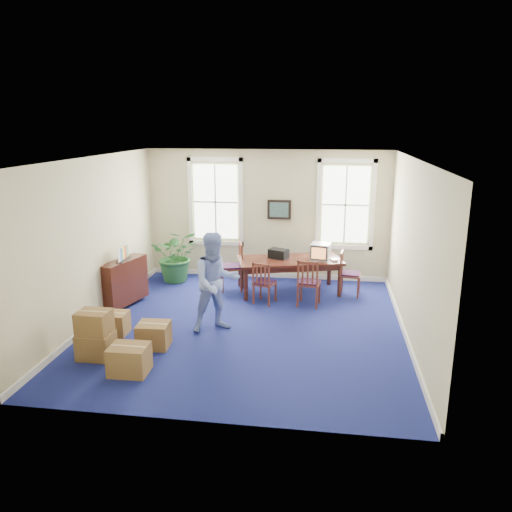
# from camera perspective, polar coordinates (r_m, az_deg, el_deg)

# --- Properties ---
(floor) EXTENTS (6.50, 6.50, 0.00)m
(floor) POSITION_cam_1_polar(r_m,az_deg,el_deg) (9.77, -1.09, -7.99)
(floor) COLOR navy
(floor) RESTS_ON ground
(ceiling) EXTENTS (6.50, 6.50, 0.00)m
(ceiling) POSITION_cam_1_polar(r_m,az_deg,el_deg) (9.02, -1.20, 11.09)
(ceiling) COLOR white
(ceiling) RESTS_ON ground
(wall_back) EXTENTS (6.50, 0.00, 6.50)m
(wall_back) POSITION_cam_1_polar(r_m,az_deg,el_deg) (12.41, 1.30, 4.71)
(wall_back) COLOR #C2B990
(wall_back) RESTS_ON ground
(wall_front) EXTENTS (6.50, 0.00, 6.50)m
(wall_front) POSITION_cam_1_polar(r_m,az_deg,el_deg) (6.22, -6.02, -5.93)
(wall_front) COLOR #C2B990
(wall_front) RESTS_ON ground
(wall_left) EXTENTS (0.00, 6.50, 6.50)m
(wall_left) POSITION_cam_1_polar(r_m,az_deg,el_deg) (10.18, -18.06, 1.68)
(wall_left) COLOR #C2B990
(wall_left) RESTS_ON ground
(wall_right) EXTENTS (0.00, 6.50, 6.50)m
(wall_right) POSITION_cam_1_polar(r_m,az_deg,el_deg) (9.27, 17.48, 0.48)
(wall_right) COLOR #C2B990
(wall_right) RESTS_ON ground
(baseboard_back) EXTENTS (6.00, 0.04, 0.12)m
(baseboard_back) POSITION_cam_1_polar(r_m,az_deg,el_deg) (12.75, 1.24, -2.14)
(baseboard_back) COLOR white
(baseboard_back) RESTS_ON ground
(baseboard_left) EXTENTS (0.04, 6.50, 0.12)m
(baseboard_left) POSITION_cam_1_polar(r_m,az_deg,el_deg) (10.61, -17.24, -6.44)
(baseboard_left) COLOR white
(baseboard_left) RESTS_ON ground
(baseboard_right) EXTENTS (0.04, 6.50, 0.12)m
(baseboard_right) POSITION_cam_1_polar(r_m,az_deg,el_deg) (9.75, 16.59, -8.31)
(baseboard_right) COLOR white
(baseboard_right) RESTS_ON ground
(window_left) EXTENTS (1.40, 0.12, 2.20)m
(window_left) POSITION_cam_1_polar(r_m,az_deg,el_deg) (12.56, -4.64, 6.18)
(window_left) COLOR white
(window_left) RESTS_ON ground
(window_right) EXTENTS (1.40, 0.12, 2.20)m
(window_right) POSITION_cam_1_polar(r_m,az_deg,el_deg) (12.26, 10.19, 5.78)
(window_right) COLOR white
(window_right) RESTS_ON ground
(wall_picture) EXTENTS (0.58, 0.06, 0.48)m
(wall_picture) POSITION_cam_1_polar(r_m,az_deg,el_deg) (12.30, 2.66, 5.32)
(wall_picture) COLOR black
(wall_picture) RESTS_ON ground
(conference_table) EXTENTS (2.54, 1.67, 0.80)m
(conference_table) POSITION_cam_1_polar(r_m,az_deg,el_deg) (11.54, 3.85, -2.26)
(conference_table) COLOR #3F1911
(conference_table) RESTS_ON ground
(crt_tv) EXTENTS (0.49, 0.52, 0.38)m
(crt_tv) POSITION_cam_1_polar(r_m,az_deg,el_deg) (11.40, 7.38, 0.51)
(crt_tv) COLOR #B7B7BC
(crt_tv) RESTS_ON conference_table
(game_console) EXTENTS (0.18, 0.21, 0.04)m
(game_console) POSITION_cam_1_polar(r_m,az_deg,el_deg) (11.40, 8.95, -0.43)
(game_console) COLOR white
(game_console) RESTS_ON conference_table
(equipment_bag) EXTENTS (0.50, 0.43, 0.21)m
(equipment_bag) POSITION_cam_1_polar(r_m,az_deg,el_deg) (11.47, 2.60, 0.28)
(equipment_bag) COLOR black
(equipment_bag) RESTS_ON conference_table
(chair_near_left) EXTENTS (0.53, 0.53, 0.94)m
(chair_near_left) POSITION_cam_1_polar(r_m,az_deg,el_deg) (10.81, 1.00, -3.04)
(chair_near_left) COLOR maroon
(chair_near_left) RESTS_ON ground
(chair_near_right) EXTENTS (0.52, 0.52, 1.04)m
(chair_near_right) POSITION_cam_1_polar(r_m,az_deg,el_deg) (10.72, 6.08, -3.00)
(chair_near_right) COLOR maroon
(chair_near_right) RESTS_ON ground
(chair_end_left) EXTENTS (0.63, 0.63, 1.13)m
(chair_end_left) POSITION_cam_1_polar(r_m,az_deg,el_deg) (11.67, -2.90, -1.20)
(chair_end_left) COLOR maroon
(chair_end_left) RESTS_ON ground
(chair_end_right) EXTENTS (0.50, 0.50, 1.01)m
(chair_end_right) POSITION_cam_1_polar(r_m,az_deg,el_deg) (11.49, 10.74, -2.00)
(chair_end_right) COLOR maroon
(chair_end_right) RESTS_ON ground
(man) EXTENTS (1.15, 1.07, 1.89)m
(man) POSITION_cam_1_polar(r_m,az_deg,el_deg) (9.31, -4.60, -3.02)
(man) COLOR #849BE2
(man) RESTS_ON ground
(credenza) EXTENTS (0.66, 1.25, 0.94)m
(credenza) POSITION_cam_1_polar(r_m,az_deg,el_deg) (11.00, -14.79, -3.21)
(credenza) COLOR #3F1911
(credenza) RESTS_ON ground
(brochure_rack) EXTENTS (0.21, 0.67, 0.29)m
(brochure_rack) POSITION_cam_1_polar(r_m,az_deg,el_deg) (10.82, -14.92, -0.10)
(brochure_rack) COLOR #99999E
(brochure_rack) RESTS_ON credenza
(potted_plant) EXTENTS (1.42, 1.31, 1.31)m
(potted_plant) POSITION_cam_1_polar(r_m,az_deg,el_deg) (12.42, -9.06, 0.08)
(potted_plant) COLOR #225626
(potted_plant) RESTS_ON ground
(cardboard_boxes) EXTENTS (1.56, 1.56, 0.86)m
(cardboard_boxes) POSITION_cam_1_polar(r_m,az_deg,el_deg) (8.78, -16.33, -8.28)
(cardboard_boxes) COLOR olive
(cardboard_boxes) RESTS_ON ground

